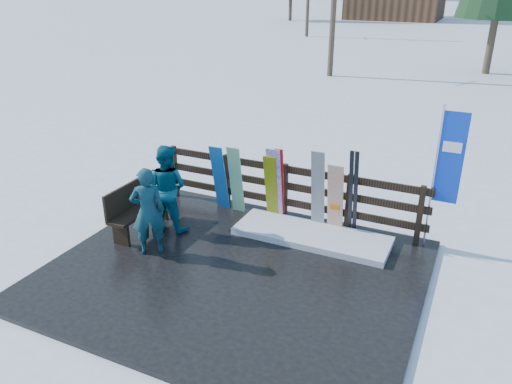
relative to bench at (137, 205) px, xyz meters
The scene contains 16 objects.
ground 2.46m from the bench, 12.35° to the right, with size 700.00×700.00×0.00m, color white.
deck 2.45m from the bench, 12.35° to the right, with size 6.00×5.00×0.08m, color black.
fence 2.88m from the bench, 35.97° to the left, with size 5.60×0.10×1.15m.
snow_patch 3.34m from the bench, 19.21° to the left, with size 2.88×1.00×0.12m, color white.
bench is the anchor object (origin of this frame).
snowboard_0 1.78m from the bench, 56.35° to the left, with size 0.29×0.03×1.44m, color blue.
snowboard_1 2.01m from the bench, 47.33° to the left, with size 0.27×0.03×1.47m, color silver.
snowboard_2 2.60m from the bench, 34.58° to the left, with size 0.26×0.03×1.40m, color #DDE500.
snowboard_3 2.66m from the bench, 33.72° to the left, with size 0.28×0.03×1.56m, color white.
snowboard_4 3.43m from the bench, 25.49° to the left, with size 0.26×0.03×1.63m, color black.
snowboard_5 3.73m from the bench, 23.22° to the left, with size 0.30×0.03×1.42m, color white.
ski_pair_a 2.77m from the bench, 34.00° to the left, with size 0.16×0.20×1.53m.
ski_pair_b 4.06m from the bench, 22.41° to the left, with size 0.17×0.30×1.71m.
rental_flag 5.62m from the bench, 18.41° to the left, with size 0.45×0.04×2.60m.
person_front 0.98m from the bench, 39.50° to the right, with size 0.58×0.38×1.60m, color #17555B.
person_back 0.67m from the bench, 30.79° to the left, with size 0.82×0.64×1.69m, color #0C546C.
Camera 1 is at (3.35, -6.27, 4.60)m, focal length 35.00 mm.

